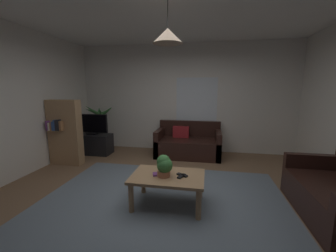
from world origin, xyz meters
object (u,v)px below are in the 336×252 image
(pendant_lamp, at_px, (168,36))
(book_on_table_0, at_px, (157,174))
(couch_under_window, at_px, (188,145))
(tv_stand, at_px, (94,144))
(coffee_table, at_px, (168,180))
(tv, at_px, (92,124))
(remote_on_table_1, at_px, (181,176))
(potted_palm_corner, at_px, (101,128))
(potted_plant_on_table, at_px, (164,165))
(bookshelf_corner, at_px, (65,132))
(remote_on_table_0, at_px, (182,175))

(pendant_lamp, bearing_deg, book_on_table_0, -174.58)
(couch_under_window, bearing_deg, tv_stand, -173.57)
(coffee_table, height_order, tv_stand, tv_stand)
(couch_under_window, xyz_separation_m, book_on_table_0, (-0.22, -2.32, 0.18))
(tv_stand, relative_size, tv, 1.10)
(book_on_table_0, height_order, remote_on_table_1, remote_on_table_1)
(potted_palm_corner, bearing_deg, potted_plant_on_table, -47.96)
(potted_palm_corner, height_order, pendant_lamp, pendant_lamp)
(bookshelf_corner, bearing_deg, potted_plant_on_table, -27.62)
(book_on_table_0, xyz_separation_m, potted_palm_corner, (-2.17, 2.50, 0.12))
(couch_under_window, distance_m, remote_on_table_1, 2.34)
(book_on_table_0, bearing_deg, remote_on_table_1, -2.00)
(couch_under_window, relative_size, potted_palm_corner, 1.21)
(couch_under_window, xyz_separation_m, remote_on_table_0, (0.13, -2.29, 0.18))
(remote_on_table_0, bearing_deg, couch_under_window, 32.48)
(tv, bearing_deg, tv_stand, 90.00)
(couch_under_window, bearing_deg, remote_on_table_0, -86.84)
(couch_under_window, height_order, pendant_lamp, pendant_lamp)
(tv_stand, relative_size, pendant_lamp, 1.57)
(tv, bearing_deg, bookshelf_corner, -103.36)
(couch_under_window, height_order, book_on_table_0, couch_under_window)
(remote_on_table_1, bearing_deg, remote_on_table_0, 106.70)
(pendant_lamp, bearing_deg, potted_palm_corner, 132.99)
(couch_under_window, height_order, remote_on_table_1, couch_under_window)
(book_on_table_0, relative_size, pendant_lamp, 0.22)
(remote_on_table_1, xyz_separation_m, tv, (-2.49, 2.05, 0.31))
(remote_on_table_1, bearing_deg, potted_palm_corner, 158.94)
(book_on_table_0, relative_size, potted_plant_on_table, 0.42)
(coffee_table, xyz_separation_m, tv_stand, (-2.30, 2.04, -0.12))
(tv, relative_size, bookshelf_corner, 0.58)
(book_on_table_0, distance_m, tv_stand, 2.98)
(couch_under_window, height_order, tv_stand, couch_under_window)
(book_on_table_0, height_order, tv, tv)
(book_on_table_0, relative_size, remote_on_table_0, 0.79)
(couch_under_window, height_order, bookshelf_corner, bookshelf_corner)
(remote_on_table_1, height_order, potted_plant_on_table, potted_plant_on_table)
(couch_under_window, xyz_separation_m, remote_on_table_1, (0.12, -2.33, 0.18))
(couch_under_window, relative_size, pendant_lamp, 2.70)
(coffee_table, bearing_deg, book_on_table_0, -174.58)
(book_on_table_0, height_order, potted_palm_corner, potted_palm_corner)
(couch_under_window, bearing_deg, tv, -173.06)
(potted_plant_on_table, height_order, tv, tv)
(coffee_table, bearing_deg, potted_plant_on_table, -139.68)
(couch_under_window, xyz_separation_m, tv, (-2.37, -0.29, 0.49))
(remote_on_table_1, relative_size, tv_stand, 0.18)
(book_on_table_0, bearing_deg, potted_plant_on_table, -12.32)
(book_on_table_0, distance_m, potted_plant_on_table, 0.18)
(remote_on_table_1, bearing_deg, bookshelf_corner, 178.63)
(bookshelf_corner, bearing_deg, remote_on_table_1, -25.30)
(potted_plant_on_table, relative_size, potted_palm_corner, 0.23)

